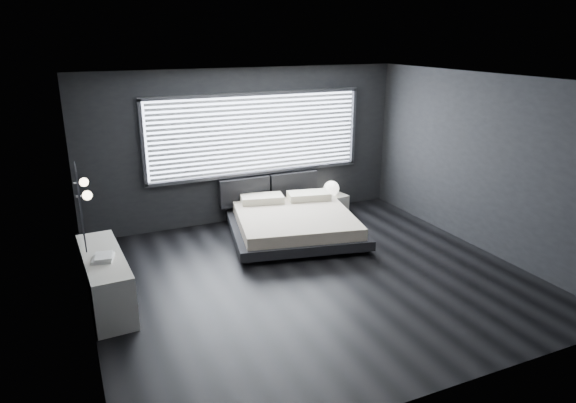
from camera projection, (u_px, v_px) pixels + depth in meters
name	position (u px, v px, depth m)	size (l,w,h in m)	color
room	(313.00, 184.00, 7.01)	(6.04, 6.00, 2.80)	black
window	(257.00, 134.00, 9.36)	(4.14, 0.09, 1.52)	white
headboard	(269.00, 188.00, 9.72)	(1.96, 0.16, 0.52)	black
sconce_near	(87.00, 195.00, 5.87)	(0.18, 0.11, 0.11)	silver
sconce_far	(84.00, 182.00, 6.39)	(0.18, 0.11, 0.11)	silver
wall_art_upper	(78.00, 189.00, 5.23)	(0.01, 0.48, 0.48)	#47474C
wall_art_lower	(83.00, 224.00, 5.60)	(0.01, 0.48, 0.48)	#47474C
bed	(294.00, 222.00, 8.85)	(2.53, 2.45, 0.56)	black
nightstand	(331.00, 203.00, 10.20)	(0.55, 0.45, 0.32)	silver
orb_lamp	(331.00, 188.00, 10.06)	(0.30, 0.30, 0.30)	white
dresser	(106.00, 279.00, 6.62)	(0.57, 1.74, 0.69)	silver
book_stack	(103.00, 257.00, 6.36)	(0.31, 0.36, 0.06)	silver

